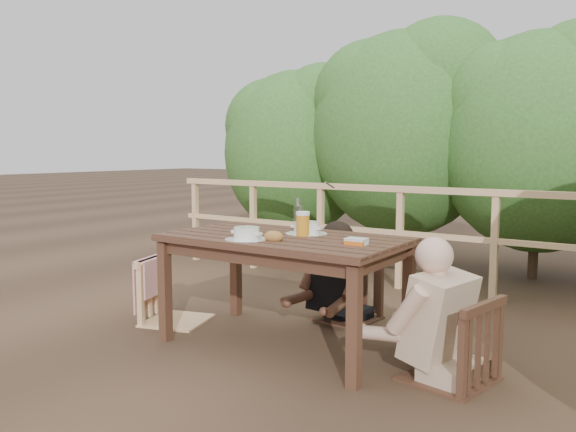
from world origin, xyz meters
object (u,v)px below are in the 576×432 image
Objects in this scene: chair_far at (347,264)px; butter_tub at (356,243)px; chair_right at (451,300)px; diner_right at (457,265)px; soup_far at (306,229)px; beer_glass at (303,225)px; chair_left at (176,262)px; table at (284,292)px; woman at (349,244)px; bread_roll at (274,237)px; bottle at (298,217)px; soup_near at (246,234)px.

chair_far is 6.85× the size of butter_tub.
chair_right is 0.21m from diner_right.
chair_right is 1.16m from soup_far.
butter_tub is at bearing -15.71° from beer_glass.
chair_left is at bearing -174.69° from beer_glass.
diner_right is 10.44× the size of butter_tub.
soup_far is 0.58m from butter_tub.
soup_far reaches higher than table.
woman is at bearing -114.01° from chair_right.
table is 1.71× the size of chair_left.
soup_far is at bearing 93.35° from diner_right.
beer_glass reaches higher than butter_tub.
chair_far reaches higher than bread_roll.
table is at bearing -108.89° from soup_far.
chair_left is 5.23× the size of beer_glass.
diner_right is (1.12, -0.76, 0.24)m from chair_far.
woman reaches higher than soup_far.
chair_far is 0.76m from bottle.
soup_far reaches higher than soup_near.
table is 6.13× the size of bottle.
chair_far is 6.70× the size of bread_roll.
diner_right reaches higher than chair_right.
table is 1.18× the size of diner_right.
bread_roll is (1.07, -0.18, 0.32)m from chair_left.
bread_roll is 0.51× the size of bottle.
beer_glass is (0.04, -0.11, 0.04)m from soup_far.
woman is at bearing 88.88° from soup_far.
beer_glass is at bearing 80.81° from bread_roll.
soup_near is 2.11× the size of bread_roll.
chair_right reaches higher than soup_far.
soup_far is 0.13m from beer_glass.
soup_near is at bearing -164.37° from bread_roll.
woman is 4.29× the size of soup_near.
table is at bearing -144.87° from beer_glass.
diner_right is (0.03, 0.00, 0.21)m from chair_right.
diner_right is at bearing -105.45° from chair_left.
chair_right reaches higher than table.
table is 0.51m from soup_near.
chair_far is 3.42× the size of bottle.
bottle reaches higher than bread_roll.
soup_far is at bearing -86.87° from chair_right.
soup_far reaches higher than bread_roll.
soup_far is 2.23× the size of butter_tub.
chair_right reaches higher than butter_tub.
chair_right is 0.79× the size of woman.
bread_roll is at bearing -116.14° from chair_left.
beer_glass is (0.03, -0.71, 0.39)m from chair_far.
diner_right is (1.19, 0.02, 0.32)m from table.
diner_right is (1.12, -0.78, 0.08)m from woman.
bread_roll is at bearing 95.66° from woman.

